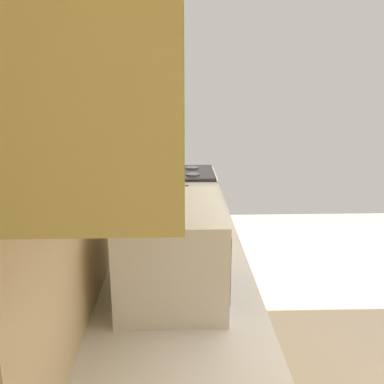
% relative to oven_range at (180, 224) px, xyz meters
% --- Properties ---
extents(wall_back, '(4.23, 0.12, 2.58)m').
position_rel_oven_range_xyz_m(wall_back, '(-1.64, 0.36, 0.82)').
color(wall_back, beige).
rests_on(wall_back, ground_plane).
extents(upper_cabinets, '(1.88, 0.31, 0.70)m').
position_rel_oven_range_xyz_m(upper_cabinets, '(-1.99, 0.15, 1.36)').
color(upper_cabinets, '#E9DC7E').
extents(oven_range, '(0.60, 0.62, 1.08)m').
position_rel_oven_range_xyz_m(oven_range, '(0.00, 0.00, 0.00)').
color(oven_range, '#B7BABF').
rests_on(oven_range, ground_plane).
extents(microwave, '(0.52, 0.38, 0.34)m').
position_rel_oven_range_xyz_m(microwave, '(-2.00, 0.03, 0.61)').
color(microwave, white).
rests_on(microwave, counter_run).
extents(bowl, '(0.17, 0.17, 0.04)m').
position_rel_oven_range_xyz_m(bowl, '(-0.73, -0.04, 0.46)').
color(bowl, silver).
rests_on(bowl, counter_run).
extents(kettle, '(0.16, 0.12, 0.16)m').
position_rel_oven_range_xyz_m(kettle, '(-1.03, -0.04, 0.51)').
color(kettle, red).
rests_on(kettle, counter_run).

